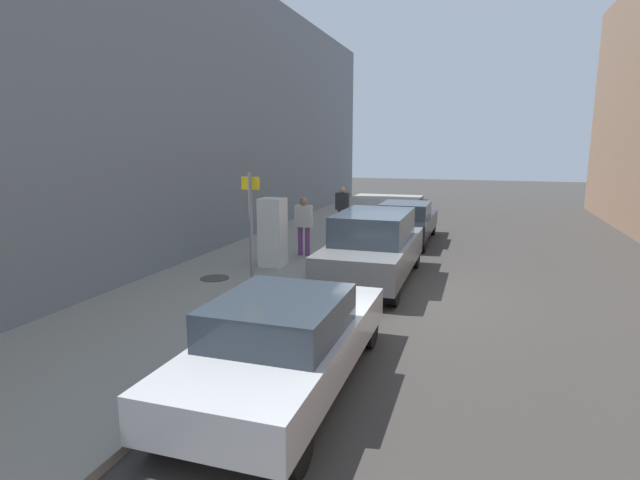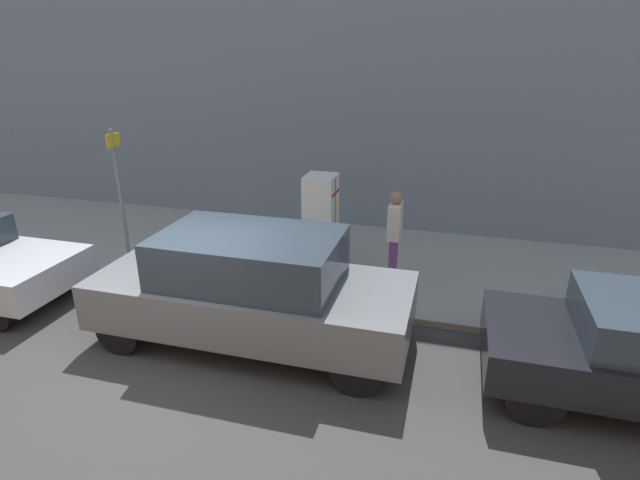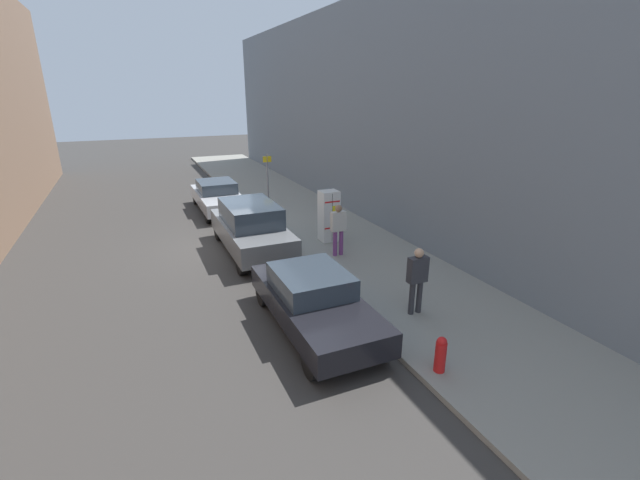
# 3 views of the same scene
# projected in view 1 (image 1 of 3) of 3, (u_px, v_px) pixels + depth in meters

# --- Properties ---
(ground_plane) EXTENTS (80.00, 80.00, 0.00)m
(ground_plane) POSITION_uv_depth(u_px,v_px,m) (398.00, 293.00, 11.44)
(ground_plane) COLOR #383533
(sidewalk_slab) EXTENTS (4.25, 44.00, 0.12)m
(sidewalk_slab) POSITION_uv_depth(u_px,v_px,m) (241.00, 277.00, 12.64)
(sidewalk_slab) COLOR gray
(sidewalk_slab) RESTS_ON ground
(building_facade_near) EXTENTS (2.46, 39.60, 8.83)m
(building_facade_near) POSITION_uv_depth(u_px,v_px,m) (118.00, 103.00, 12.84)
(building_facade_near) COLOR slate
(building_facade_near) RESTS_ON ground
(discarded_refrigerator) EXTENTS (0.65, 0.59, 1.84)m
(discarded_refrigerator) POSITION_uv_depth(u_px,v_px,m) (273.00, 232.00, 13.37)
(discarded_refrigerator) COLOR white
(discarded_refrigerator) RESTS_ON sidewalk_slab
(manhole_cover) EXTENTS (0.70, 0.70, 0.02)m
(manhole_cover) POSITION_uv_depth(u_px,v_px,m) (215.00, 278.00, 12.24)
(manhole_cover) COLOR #47443F
(manhole_cover) RESTS_ON sidewalk_slab
(street_sign_post) EXTENTS (0.36, 0.07, 2.72)m
(street_sign_post) POSITION_uv_depth(u_px,v_px,m) (251.00, 236.00, 9.51)
(street_sign_post) COLOR slate
(street_sign_post) RESTS_ON sidewalk_slab
(fire_hydrant) EXTENTS (0.22, 0.22, 0.75)m
(fire_hydrant) POSITION_uv_depth(u_px,v_px,m) (378.00, 215.00, 20.48)
(fire_hydrant) COLOR red
(fire_hydrant) RESTS_ON sidewalk_slab
(pedestrian_walking_far) EXTENTS (0.50, 0.23, 1.73)m
(pedestrian_walking_far) POSITION_uv_depth(u_px,v_px,m) (304.00, 222.00, 14.64)
(pedestrian_walking_far) COLOR #7A3D7F
(pedestrian_walking_far) RESTS_ON sidewalk_slab
(pedestrian_standing_near) EXTENTS (0.49, 0.23, 1.70)m
(pedestrian_standing_near) POSITION_uv_depth(u_px,v_px,m) (342.00, 206.00, 18.66)
(pedestrian_standing_near) COLOR #333338
(pedestrian_standing_near) RESTS_ON sidewalk_slab
(parked_sedan_silver) EXTENTS (1.81, 4.62, 1.37)m
(parked_sedan_silver) POSITION_uv_depth(u_px,v_px,m) (285.00, 340.00, 6.85)
(parked_sedan_silver) COLOR silver
(parked_sedan_silver) RESTS_ON ground
(parked_suv_gray) EXTENTS (1.87, 4.72, 1.74)m
(parked_suv_gray) POSITION_uv_depth(u_px,v_px,m) (373.00, 246.00, 12.28)
(parked_suv_gray) COLOR slate
(parked_suv_gray) RESTS_ON ground
(parked_sedan_dark) EXTENTS (1.80, 4.47, 1.39)m
(parked_sedan_dark) POSITION_uv_depth(u_px,v_px,m) (406.00, 221.00, 17.47)
(parked_sedan_dark) COLOR black
(parked_sedan_dark) RESTS_ON ground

